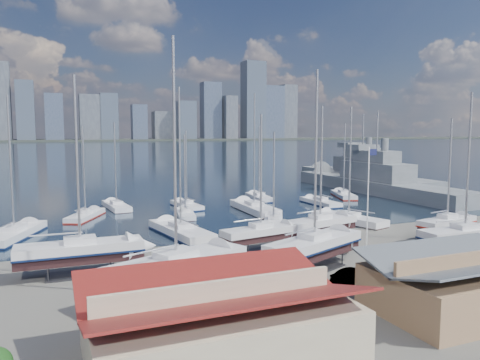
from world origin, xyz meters
name	(u,v)px	position (x,y,z in m)	size (l,w,h in m)	color
ground	(331,255)	(0.00, -10.00, 0.00)	(1400.00, 1400.00, 0.00)	#605E59
water	(85,149)	(0.00, 300.00, -0.15)	(1400.00, 600.00, 0.40)	#1C2B40
far_shore	(68,140)	(0.00, 560.00, 1.10)	(1400.00, 80.00, 2.20)	#2D332D
skyline	(60,109)	(-7.83, 553.76, 39.09)	(639.14, 43.80, 107.69)	#475166
shed_red	(219,317)	(-18.00, -26.00, 2.32)	(14.70, 9.45, 4.51)	#BFB293
shed_grey	(461,280)	(0.00, -26.00, 2.15)	(12.60, 8.40, 4.17)	#8C6B4C
sailboat_cradle_0	(80,251)	(-23.98, -7.37, 2.13)	(10.76, 3.17, 17.21)	#2D2D33
sailboat_cradle_1	(176,268)	(-17.69, -15.81, 2.24)	(12.44, 8.01, 19.29)	#2D2D33
sailboat_cradle_2	(261,233)	(-6.11, -6.12, 1.98)	(8.90, 3.80, 14.21)	#2D2D33
sailboat_cradle_3	(314,246)	(-4.35, -13.74, 2.17)	(11.45, 7.23, 17.83)	#2D2D33
sailboat_cradle_4	(320,224)	(2.02, -4.68, 2.04)	(9.65, 4.59, 15.25)	#2D2D33
sailboat_cradle_5	(465,235)	(12.20, -15.41, 2.08)	(10.12, 2.98, 16.26)	#2D2D33
sailboat_cradle_6	(447,223)	(15.98, -9.57, 1.96)	(8.83, 4.13, 13.93)	#2D2D33
sailboat_moored_0	(14,236)	(-30.17, 10.37, 0.31)	(7.28, 12.03, 17.40)	black
sailboat_moored_1	(86,217)	(-21.48, 20.13, 0.31)	(6.43, 9.40, 13.79)	black
sailboat_moored_2	(116,207)	(-16.21, 26.91, 0.32)	(3.59, 9.85, 14.56)	black
sailboat_moored_3	(181,233)	(-11.81, 4.23, 0.31)	(5.38, 12.73, 18.44)	black
sailboat_moored_4	(185,214)	(-7.83, 16.23, 0.32)	(3.87, 8.60, 12.55)	black
sailboat_moored_5	(187,206)	(-5.46, 23.67, 0.31)	(3.46, 9.02, 13.15)	black
sailboat_moored_6	(274,222)	(1.57, 6.16, 0.31)	(6.14, 8.83, 12.98)	black
sailboat_moored_7	(254,210)	(3.22, 16.10, 0.33)	(3.94, 12.74, 19.08)	black
sailboat_moored_8	(259,198)	(9.32, 27.42, 0.31)	(3.72, 9.64, 14.05)	black
sailboat_moored_9	(349,220)	(11.55, 3.14, 0.32)	(5.95, 11.35, 16.50)	black
sailboat_moored_10	(320,203)	(16.40, 17.98, 0.31)	(2.70, 9.51, 14.20)	black
sailboat_moored_11	(344,196)	(25.34, 23.95, 0.31)	(5.94, 10.06, 14.54)	black
naval_ship_east	(376,185)	(35.36, 27.22, 1.66)	(7.60, 47.25, 18.25)	slate
naval_ship_west	(362,176)	(43.47, 42.39, 1.66)	(8.82, 46.64, 18.18)	slate
car_a	(285,297)	(-11.03, -20.72, 0.68)	(1.62, 4.02, 1.37)	gray
car_b	(356,277)	(-3.57, -18.92, 0.70)	(1.48, 4.25, 1.40)	gray
car_c	(395,274)	(0.14, -19.17, 0.64)	(2.12, 4.60, 1.28)	gray
car_d	(428,262)	(4.98, -17.98, 0.76)	(2.13, 5.24, 1.52)	gray
flagpole	(369,193)	(3.66, -10.97, 6.23)	(0.97, 0.12, 10.94)	white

